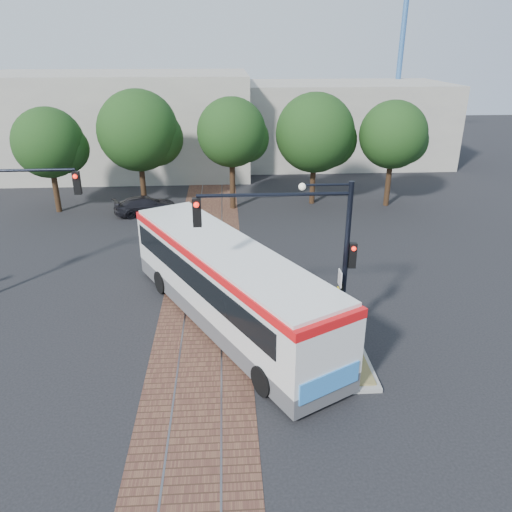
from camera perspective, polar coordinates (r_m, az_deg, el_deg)
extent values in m
plane|color=black|center=(19.28, -6.22, -9.30)|extent=(120.00, 120.00, 0.00)
cube|color=brown|center=(22.74, -5.84, -3.85)|extent=(3.60, 40.00, 0.01)
cube|color=slate|center=(22.79, -7.73, -3.87)|extent=(0.06, 40.00, 0.01)
cube|color=slate|center=(22.72, -3.95, -3.79)|extent=(0.06, 40.00, 0.01)
cylinder|color=#382314|center=(35.22, -21.89, 6.97)|extent=(0.36, 0.36, 2.86)
sphere|color=black|center=(34.57, -22.66, 11.86)|extent=(4.40, 4.40, 4.40)
cylinder|color=#382314|center=(34.63, -12.80, 8.05)|extent=(0.36, 0.36, 3.12)
sphere|color=black|center=(33.91, -13.33, 13.77)|extent=(5.20, 5.20, 5.20)
cylinder|color=#382314|center=(33.38, -2.70, 8.27)|extent=(0.36, 0.36, 3.39)
sphere|color=black|center=(32.67, -2.81, 13.94)|extent=(4.40, 4.40, 4.40)
cylinder|color=#382314|center=(34.73, 6.49, 8.29)|extent=(0.36, 0.36, 2.86)
sphere|color=black|center=(34.02, 6.75, 13.80)|extent=(5.20, 5.20, 5.20)
cylinder|color=#382314|center=(35.15, 14.85, 8.07)|extent=(0.36, 0.36, 3.12)
sphere|color=black|center=(34.49, 15.41, 13.22)|extent=(4.40, 4.40, 4.40)
cube|color=#ADA899|center=(45.59, -15.48, 14.51)|extent=(22.00, 12.00, 8.00)
cube|color=#ADA899|center=(48.00, 9.99, 14.78)|extent=(18.00, 10.00, 7.00)
cylinder|color=#3F72B2|center=(53.03, 16.18, 21.02)|extent=(0.50, 0.50, 18.00)
cube|color=#4E4E51|center=(19.86, -3.22, -6.24)|extent=(8.15, 11.99, 0.72)
cube|color=white|center=(19.24, -3.31, -2.79)|extent=(8.16, 12.00, 1.94)
cube|color=black|center=(19.35, -3.77, -1.64)|extent=(7.63, 10.95, 0.92)
cube|color=red|center=(18.77, -3.39, 0.29)|extent=(8.20, 12.02, 0.31)
cube|color=white|center=(18.69, -3.40, 0.87)|extent=(7.90, 11.60, 0.14)
cube|color=black|center=(14.75, 8.27, -10.00)|extent=(1.49, 0.89, 0.92)
cube|color=#3481D0|center=(15.35, 8.43, -14.13)|extent=(2.00, 1.14, 0.72)
cube|color=orange|center=(19.36, 1.67, -4.63)|extent=(2.27, 4.06, 1.12)
cylinder|color=black|center=(16.22, 0.90, -14.00)|extent=(0.81, 1.07, 1.02)
cylinder|color=black|center=(17.38, 7.54, -11.37)|extent=(0.81, 1.07, 1.02)
cylinder|color=black|center=(22.59, -10.68, -2.93)|extent=(0.81, 1.07, 1.02)
cylinder|color=black|center=(23.43, -5.37, -1.60)|extent=(0.81, 1.07, 1.02)
cube|color=gray|center=(18.75, 8.70, -10.21)|extent=(2.20, 5.20, 0.15)
cube|color=olive|center=(18.69, 8.73, -9.91)|extent=(1.90, 4.80, 0.08)
sphere|color=#1E4719|center=(17.10, 8.56, -11.81)|extent=(0.70, 0.70, 0.70)
sphere|color=#1E4719|center=(18.32, 9.87, -8.91)|extent=(0.90, 0.90, 0.90)
sphere|color=#1E4719|center=(19.58, 7.40, -6.64)|extent=(0.80, 0.80, 0.80)
sphere|color=#1E4719|center=(20.20, 9.09, -6.09)|extent=(0.60, 0.60, 0.60)
cylinder|color=black|center=(17.47, 10.15, -1.15)|extent=(0.18, 0.18, 6.00)
cylinder|color=black|center=(16.16, 2.09, 7.02)|extent=(5.00, 0.12, 0.12)
cube|color=black|center=(16.27, -6.77, 4.96)|extent=(0.28, 0.22, 0.95)
sphere|color=#FF190C|center=(16.05, -6.84, 5.82)|extent=(0.18, 0.18, 0.18)
cube|color=black|center=(17.37, 10.95, 0.07)|extent=(0.26, 0.20, 0.90)
sphere|color=#FF190C|center=(17.14, 11.13, 0.82)|extent=(0.16, 0.16, 0.16)
cube|color=white|center=(17.50, 9.57, -2.53)|extent=(0.04, 0.45, 0.55)
cube|color=yellow|center=(17.78, 9.44, -4.41)|extent=(0.04, 0.45, 0.45)
cylinder|color=black|center=(16.33, 8.11, 8.07)|extent=(1.60, 0.08, 0.08)
sphere|color=silver|center=(16.20, 5.30, 7.90)|extent=(0.24, 0.24, 0.24)
cylinder|color=black|center=(22.38, -25.57, 8.82)|extent=(4.50, 0.12, 0.12)
cube|color=black|center=(21.77, -19.78, 7.87)|extent=(0.28, 0.22, 0.95)
sphere|color=#FF190C|center=(21.57, -19.98, 8.53)|extent=(0.18, 0.18, 0.18)
imported|color=black|center=(33.32, -12.55, 5.71)|extent=(4.31, 3.03, 1.16)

